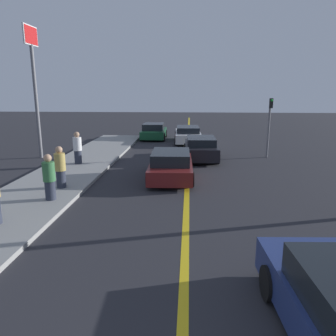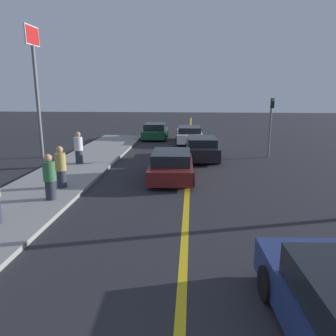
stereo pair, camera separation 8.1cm
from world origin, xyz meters
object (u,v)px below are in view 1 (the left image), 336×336
object	(u,v)px
car_ahead_center	(171,165)
pedestrian_by_sign	(78,148)
car_parked_left_lot	(188,134)
pedestrian_mid_group	(49,178)
car_far_distant	(201,148)
pedestrian_far_standing	(60,167)
roadside_sign	(33,67)
car_oncoming_far	(154,131)
traffic_light	(269,121)

from	to	relation	value
car_ahead_center	pedestrian_by_sign	bearing A→B (deg)	155.04
car_parked_left_lot	pedestrian_by_sign	size ratio (longest dim) A/B	2.74
car_parked_left_lot	pedestrian_mid_group	size ratio (longest dim) A/B	2.82
car_parked_left_lot	car_far_distant	bearing A→B (deg)	-84.63
pedestrian_far_standing	roadside_sign	world-z (taller)	roadside_sign
car_oncoming_far	pedestrian_mid_group	distance (m)	16.03
traffic_light	roadside_sign	size ratio (longest dim) A/B	0.47
car_parked_left_lot	pedestrian_far_standing	bearing A→B (deg)	-112.97
pedestrian_by_sign	roadside_sign	world-z (taller)	roadside_sign
pedestrian_mid_group	traffic_light	distance (m)	12.90
roadside_sign	traffic_light	bearing A→B (deg)	3.89
pedestrian_far_standing	traffic_light	bearing A→B (deg)	37.05
pedestrian_far_standing	pedestrian_mid_group	bearing A→B (deg)	-82.87
car_ahead_center	pedestrian_by_sign	xyz separation A→B (m)	(-4.99, 2.18, 0.35)
car_parked_left_lot	car_oncoming_far	world-z (taller)	car_oncoming_far
pedestrian_far_standing	pedestrian_by_sign	size ratio (longest dim) A/B	0.99
car_oncoming_far	pedestrian_by_sign	bearing A→B (deg)	-106.40
car_far_distant	car_parked_left_lot	xyz separation A→B (m)	(-0.79, 6.13, -0.02)
car_far_distant	traffic_light	world-z (taller)	traffic_light
car_far_distant	pedestrian_mid_group	xyz separation A→B (m)	(-5.50, -8.06, 0.30)
pedestrian_far_standing	traffic_light	distance (m)	12.11
car_oncoming_far	traffic_light	size ratio (longest dim) A/B	1.13
car_oncoming_far	roadside_sign	xyz separation A→B (m)	(-5.83, -8.10, 4.52)
car_ahead_center	car_oncoming_far	world-z (taller)	car_oncoming_far
car_ahead_center	car_parked_left_lot	size ratio (longest dim) A/B	0.92
pedestrian_far_standing	roadside_sign	distance (m)	8.47
pedestrian_far_standing	pedestrian_by_sign	xyz separation A→B (m)	(-0.78, 4.32, 0.01)
car_far_distant	pedestrian_by_sign	bearing A→B (deg)	-161.80
car_parked_left_lot	pedestrian_far_standing	xyz separation A→B (m)	(-4.90, -12.74, 0.34)
car_ahead_center	traffic_light	distance (m)	7.61
car_far_distant	pedestrian_by_sign	xyz separation A→B (m)	(-6.47, -2.29, 0.33)
car_far_distant	roadside_sign	xyz separation A→B (m)	(-9.41, -0.25, 4.49)
pedestrian_mid_group	pedestrian_by_sign	world-z (taller)	pedestrian_by_sign
car_far_distant	pedestrian_far_standing	size ratio (longest dim) A/B	2.54
pedestrian_mid_group	car_far_distant	bearing A→B (deg)	55.67
pedestrian_by_sign	car_far_distant	bearing A→B (deg)	19.47
car_parked_left_lot	roadside_sign	xyz separation A→B (m)	(-8.62, -6.38, 4.52)
pedestrian_far_standing	car_far_distant	bearing A→B (deg)	49.29
car_ahead_center	car_far_distant	distance (m)	4.71
car_far_distant	pedestrian_by_sign	distance (m)	6.87
pedestrian_mid_group	pedestrian_by_sign	xyz separation A→B (m)	(-0.96, 5.77, 0.02)
car_far_distant	pedestrian_far_standing	xyz separation A→B (m)	(-5.68, -6.61, 0.32)
car_parked_left_lot	car_oncoming_far	distance (m)	3.28
pedestrian_mid_group	roadside_sign	world-z (taller)	roadside_sign
traffic_light	car_far_distant	bearing A→B (deg)	-170.54
car_oncoming_far	car_parked_left_lot	bearing A→B (deg)	-32.16
car_ahead_center	pedestrian_by_sign	world-z (taller)	pedestrian_by_sign
car_far_distant	car_parked_left_lot	bearing A→B (deg)	96.03
traffic_light	roadside_sign	bearing A→B (deg)	-176.11
car_oncoming_far	pedestrian_far_standing	size ratio (longest dim) A/B	2.36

